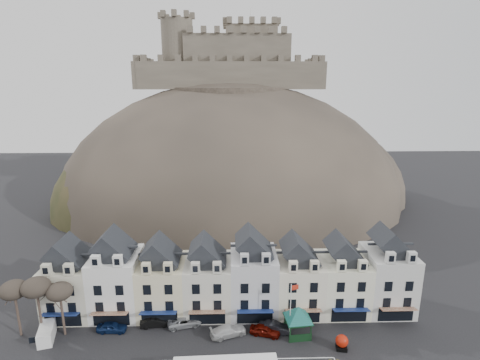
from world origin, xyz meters
name	(u,v)px	position (x,y,z in m)	size (l,w,h in m)	color
townhouse_terrace	(232,278)	(0.15, 15.97, 5.30)	(54.40, 9.35, 11.80)	beige
castle_hill	(235,202)	(1.25, 68.95, 0.11)	(100.00, 76.00, 68.00)	#322C26
castle	(231,59)	(0.51, 75.93, 40.19)	(50.20, 22.20, 22.00)	brown
tree_left_far	(14,290)	(-29.00, 10.50, 6.90)	(3.61, 3.61, 8.24)	#382B24
tree_left_mid	(36,288)	(-26.00, 10.50, 7.24)	(3.78, 3.78, 8.64)	#382B24
tree_left_near	(59,292)	(-23.00, 10.50, 6.55)	(3.43, 3.43, 7.84)	#382B24
bus_shelter	(298,313)	(9.12, 9.50, 3.42)	(6.91, 6.91, 4.41)	black
red_buoy	(342,342)	(14.39, 6.57, 1.04)	(1.64, 1.64, 2.03)	black
flagpole	(291,307)	(8.09, 9.40, 4.52)	(1.10, 0.40, 7.92)	silver
white_van	(47,333)	(-24.96, 9.50, 0.95)	(2.86, 4.48, 1.89)	white
car_navy	(112,327)	(-16.66, 10.91, 0.70)	(1.64, 4.09, 1.39)	#0E1F48
car_black	(156,322)	(-10.80, 12.00, 0.71)	(1.51, 4.33, 1.43)	black
car_silver	(185,321)	(-6.65, 12.00, 0.67)	(2.24, 4.78, 1.35)	#A7AAAF
car_white	(228,331)	(-0.40, 9.66, 0.73)	(2.05, 5.05, 1.46)	silver
car_maroon	(265,330)	(4.65, 9.65, 0.71)	(1.68, 4.18, 1.42)	#500A04
car_charcoal	(274,327)	(6.00, 10.26, 0.73)	(1.53, 4.40, 1.45)	black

